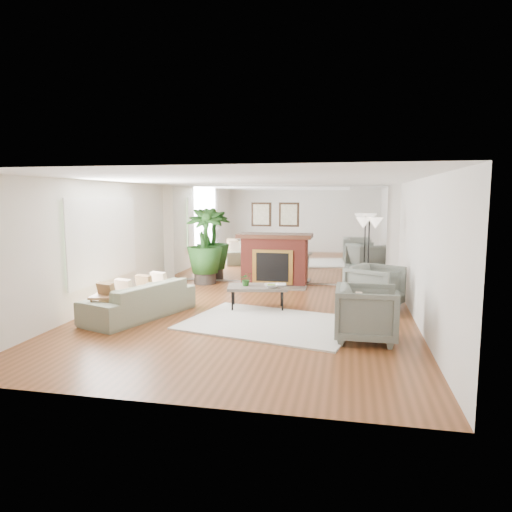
% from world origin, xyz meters
% --- Properties ---
extents(ground, '(7.00, 7.00, 0.00)m').
position_xyz_m(ground, '(0.00, 0.00, 0.00)').
color(ground, brown).
rests_on(ground, ground).
extents(wall_left, '(0.02, 7.00, 2.50)m').
position_xyz_m(wall_left, '(-2.99, 0.00, 1.25)').
color(wall_left, white).
rests_on(wall_left, ground).
extents(wall_right, '(0.02, 7.00, 2.50)m').
position_xyz_m(wall_right, '(2.99, 0.00, 1.25)').
color(wall_right, white).
rests_on(wall_right, ground).
extents(wall_back, '(6.00, 0.02, 2.50)m').
position_xyz_m(wall_back, '(0.00, 3.49, 1.25)').
color(wall_back, white).
rests_on(wall_back, ground).
extents(mirror_panel, '(5.40, 0.04, 2.40)m').
position_xyz_m(mirror_panel, '(0.00, 3.47, 1.25)').
color(mirror_panel, silver).
rests_on(mirror_panel, wall_back).
extents(window_panel, '(0.04, 2.40, 1.50)m').
position_xyz_m(window_panel, '(-2.96, 0.40, 1.35)').
color(window_panel, '#B2E09E').
rests_on(window_panel, wall_left).
extents(fireplace, '(1.85, 0.83, 2.05)m').
position_xyz_m(fireplace, '(0.00, 3.26, 0.66)').
color(fireplace, maroon).
rests_on(fireplace, ground).
extents(area_rug, '(3.22, 2.61, 0.03)m').
position_xyz_m(area_rug, '(0.51, -0.26, 0.02)').
color(area_rug, white).
rests_on(area_rug, ground).
extents(coffee_table, '(1.26, 0.88, 0.46)m').
position_xyz_m(coffee_table, '(0.09, 0.77, 0.42)').
color(coffee_table, '#6A6054').
rests_on(coffee_table, ground).
extents(sofa, '(1.54, 2.35, 0.64)m').
position_xyz_m(sofa, '(-1.91, -0.24, 0.32)').
color(sofa, gray).
rests_on(sofa, ground).
extents(armchair_back, '(1.26, 1.25, 0.86)m').
position_xyz_m(armchair_back, '(2.34, 1.23, 0.43)').
color(armchair_back, slate).
rests_on(armchair_back, ground).
extents(armchair_front, '(0.94, 0.91, 0.85)m').
position_xyz_m(armchair_front, '(2.10, -0.84, 0.42)').
color(armchair_front, slate).
rests_on(armchair_front, ground).
extents(side_table, '(0.53, 0.53, 0.52)m').
position_xyz_m(side_table, '(-2.23, -0.86, 0.44)').
color(side_table, brown).
rests_on(side_table, ground).
extents(potted_ficus, '(1.06, 1.06, 1.91)m').
position_xyz_m(potted_ficus, '(-1.74, 3.10, 1.02)').
color(potted_ficus, '#2A241F').
rests_on(potted_ficus, ground).
extents(floor_lamp, '(0.57, 0.32, 1.75)m').
position_xyz_m(floor_lamp, '(2.24, 2.27, 1.49)').
color(floor_lamp, black).
rests_on(floor_lamp, ground).
extents(tabletop_plant, '(0.29, 0.26, 0.27)m').
position_xyz_m(tabletop_plant, '(-0.13, 0.72, 0.59)').
color(tabletop_plant, '#275C21').
rests_on(tabletop_plant, coffee_table).
extents(fruit_bowl, '(0.34, 0.34, 0.07)m').
position_xyz_m(fruit_bowl, '(0.38, 0.65, 0.50)').
color(fruit_bowl, brown).
rests_on(fruit_bowl, coffee_table).
extents(book, '(0.22, 0.28, 0.02)m').
position_xyz_m(book, '(0.43, 0.92, 0.47)').
color(book, brown).
rests_on(book, coffee_table).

